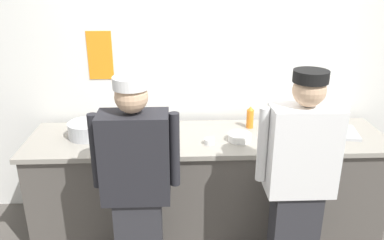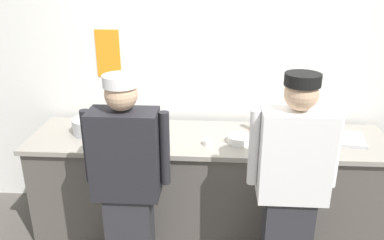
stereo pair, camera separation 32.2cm
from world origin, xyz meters
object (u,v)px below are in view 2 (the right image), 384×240
(mixing_bowl_steel, at_px, (91,125))
(chef_near_left, at_px, (127,182))
(ramekin_yellow_sauce, at_px, (294,147))
(chefs_knife, at_px, (143,140))
(plate_stack_front, at_px, (239,139))
(squeeze_bottle_primary, at_px, (254,120))
(chef_center, at_px, (292,185))
(sheet_tray, at_px, (335,138))
(squeeze_bottle_secondary, at_px, (115,118))
(deli_cup, at_px, (151,123))
(ramekin_green_sauce, at_px, (208,142))

(mixing_bowl_steel, bearing_deg, chef_near_left, -57.59)
(ramekin_yellow_sauce, distance_m, chefs_knife, 1.23)
(plate_stack_front, bearing_deg, chef_near_left, -142.10)
(mixing_bowl_steel, xyz_separation_m, squeeze_bottle_primary, (1.42, 0.14, 0.03))
(chef_center, distance_m, sheet_tray, 0.87)
(ramekin_yellow_sauce, height_order, chefs_knife, ramekin_yellow_sauce)
(sheet_tray, relative_size, ramekin_yellow_sauce, 4.48)
(squeeze_bottle_secondary, relative_size, chefs_knife, 0.74)
(mixing_bowl_steel, distance_m, squeeze_bottle_primary, 1.42)
(squeeze_bottle_primary, bearing_deg, squeeze_bottle_secondary, -177.88)
(chefs_knife, bearing_deg, chef_center, -27.70)
(squeeze_bottle_primary, distance_m, ramekin_yellow_sauce, 0.49)
(sheet_tray, height_order, squeeze_bottle_primary, squeeze_bottle_primary)
(deli_cup, bearing_deg, chef_near_left, -91.53)
(squeeze_bottle_primary, bearing_deg, mixing_bowl_steel, -174.16)
(ramekin_green_sauce, bearing_deg, chefs_knife, 174.77)
(squeeze_bottle_secondary, bearing_deg, ramekin_yellow_sauce, -12.72)
(ramekin_yellow_sauce, bearing_deg, chef_near_left, -157.25)
(ramekin_yellow_sauce, bearing_deg, chefs_knife, 175.28)
(squeeze_bottle_secondary, distance_m, ramekin_yellow_sauce, 1.55)
(chef_center, relative_size, ramekin_green_sauce, 19.01)
(chef_near_left, distance_m, chef_center, 1.13)
(plate_stack_front, relative_size, sheet_tray, 0.41)
(plate_stack_front, height_order, ramekin_yellow_sauce, plate_stack_front)
(chef_center, bearing_deg, mixing_bowl_steel, 155.42)
(plate_stack_front, height_order, ramekin_green_sauce, plate_stack_front)
(mixing_bowl_steel, bearing_deg, deli_cup, 13.68)
(sheet_tray, bearing_deg, chef_center, -123.18)
(chef_near_left, height_order, ramekin_green_sauce, chef_near_left)
(chef_center, xyz_separation_m, squeeze_bottle_secondary, (-1.42, 0.83, 0.13))
(chef_near_left, xyz_separation_m, deli_cup, (0.02, 0.88, 0.09))
(sheet_tray, distance_m, squeeze_bottle_primary, 0.69)
(chef_near_left, relative_size, ramekin_yellow_sauce, 15.54)
(chefs_knife, bearing_deg, ramekin_yellow_sauce, -4.72)
(chef_center, distance_m, ramekin_yellow_sauce, 0.50)
(chef_near_left, height_order, chefs_knife, chef_near_left)
(plate_stack_front, height_order, sheet_tray, plate_stack_front)
(chef_center, distance_m, ramekin_green_sauce, 0.80)
(plate_stack_front, height_order, chefs_knife, plate_stack_front)
(squeeze_bottle_secondary, height_order, deli_cup, squeeze_bottle_secondary)
(chef_center, relative_size, ramekin_yellow_sauce, 15.76)
(ramekin_yellow_sauce, relative_size, chefs_knife, 0.38)
(squeeze_bottle_secondary, relative_size, ramekin_yellow_sauce, 1.92)
(chef_near_left, xyz_separation_m, squeeze_bottle_primary, (0.94, 0.90, 0.14))
(mixing_bowl_steel, xyz_separation_m, sheet_tray, (2.08, -0.01, -0.05))
(chef_center, relative_size, squeeze_bottle_primary, 8.22)
(chef_center, distance_m, deli_cup, 1.40)
(squeeze_bottle_primary, distance_m, squeeze_bottle_secondary, 1.23)
(chef_center, distance_m, squeeze_bottle_secondary, 1.65)
(ramekin_yellow_sauce, relative_size, deli_cup, 1.10)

